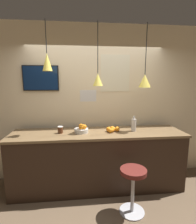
% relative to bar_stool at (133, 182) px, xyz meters
% --- Properties ---
extents(ground_plane, '(14.00, 14.00, 0.00)m').
position_rel_bar_stool_xyz_m(ground_plane, '(-0.42, -0.03, -0.48)').
color(ground_plane, brown).
extents(back_wall, '(8.00, 0.06, 2.90)m').
position_rel_bar_stool_xyz_m(back_wall, '(-0.42, 1.16, 0.97)').
color(back_wall, beige).
rests_on(back_wall, ground_plane).
extents(service_counter, '(2.94, 0.72, 1.01)m').
position_rel_bar_stool_xyz_m(service_counter, '(-0.42, 0.69, 0.03)').
color(service_counter, black).
rests_on(service_counter, ground_plane).
extents(bar_stool, '(0.37, 0.37, 0.67)m').
position_rel_bar_stool_xyz_m(bar_stool, '(0.00, 0.00, 0.00)').
color(bar_stool, '#B7B7BC').
rests_on(bar_stool, ground_plane).
extents(fruit_bowl, '(0.24, 0.24, 0.15)m').
position_rel_bar_stool_xyz_m(fruit_bowl, '(-0.70, 0.70, 0.59)').
color(fruit_bowl, beige).
rests_on(fruit_bowl, service_counter).
extents(orange_pile, '(0.24, 0.23, 0.09)m').
position_rel_bar_stool_xyz_m(orange_pile, '(-0.18, 0.70, 0.58)').
color(orange_pile, orange).
rests_on(orange_pile, service_counter).
extents(juice_bottle, '(0.08, 0.08, 0.26)m').
position_rel_bar_stool_xyz_m(juice_bottle, '(0.21, 0.70, 0.65)').
color(juice_bottle, silver).
rests_on(juice_bottle, service_counter).
extents(spread_jar, '(0.09, 0.09, 0.12)m').
position_rel_bar_stool_xyz_m(spread_jar, '(-1.05, 0.70, 0.59)').
color(spread_jar, '#562D19').
rests_on(spread_jar, service_counter).
extents(pendant_lamp_left, '(0.15, 0.15, 0.77)m').
position_rel_bar_stool_xyz_m(pendant_lamp_left, '(-1.22, 0.72, 1.69)').
color(pendant_lamp_left, black).
extents(pendant_lamp_middle, '(0.16, 0.16, 1.01)m').
position_rel_bar_stool_xyz_m(pendant_lamp_middle, '(-0.42, 0.72, 1.43)').
color(pendant_lamp_middle, black).
extents(pendant_lamp_right, '(0.21, 0.21, 1.03)m').
position_rel_bar_stool_xyz_m(pendant_lamp_right, '(0.38, 0.72, 1.40)').
color(pendant_lamp_right, black).
extents(mounted_tv, '(0.63, 0.04, 0.45)m').
position_rel_bar_stool_xyz_m(mounted_tv, '(-1.41, 1.11, 1.45)').
color(mounted_tv, black).
extents(hanging_menu_board, '(0.24, 0.01, 0.17)m').
position_rel_bar_stool_xyz_m(hanging_menu_board, '(-0.60, 0.41, 1.18)').
color(hanging_menu_board, white).
extents(wall_poster, '(0.55, 0.01, 0.68)m').
position_rel_bar_stool_xyz_m(wall_poster, '(-0.05, 1.12, 1.54)').
color(wall_poster, beige).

